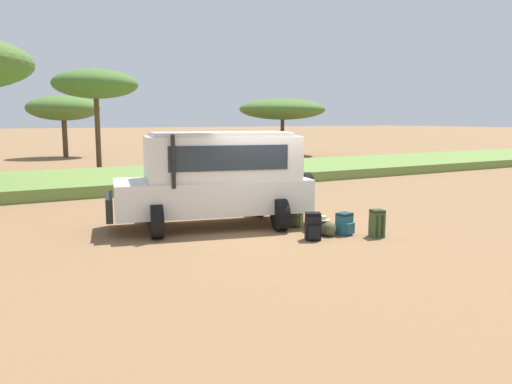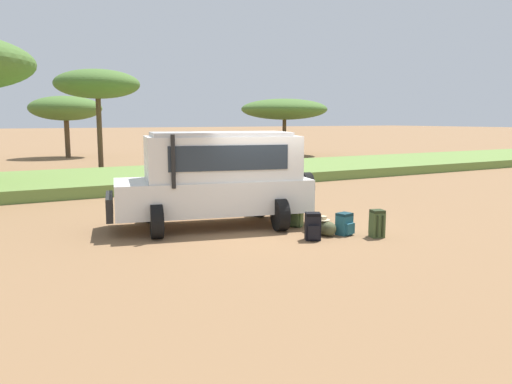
# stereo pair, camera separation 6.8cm
# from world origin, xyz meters

# --- Properties ---
(ground_plane) EXTENTS (320.00, 320.00, 0.00)m
(ground_plane) POSITION_xyz_m (0.00, 0.00, 0.00)
(ground_plane) COLOR olive
(grass_bank) EXTENTS (120.00, 7.00, 0.44)m
(grass_bank) POSITION_xyz_m (0.00, 10.64, 0.22)
(grass_bank) COLOR olive
(grass_bank) RESTS_ON ground_plane
(safari_vehicle) EXTENTS (5.48, 3.42, 2.44)m
(safari_vehicle) POSITION_xyz_m (-0.77, 0.89, 1.29)
(safari_vehicle) COLOR silver
(safari_vehicle) RESTS_ON ground_plane
(backpack_beside_front_wheel) EXTENTS (0.36, 0.42, 0.66)m
(backpack_beside_front_wheel) POSITION_xyz_m (2.01, -2.07, 0.32)
(backpack_beside_front_wheel) COLOR #42562D
(backpack_beside_front_wheel) RESTS_ON ground_plane
(backpack_cluster_center) EXTENTS (0.44, 0.45, 0.64)m
(backpack_cluster_center) POSITION_xyz_m (0.52, -1.57, 0.31)
(backpack_cluster_center) COLOR black
(backpack_cluster_center) RESTS_ON ground_plane
(backpack_near_rear_wheel) EXTENTS (0.46, 0.45, 0.65)m
(backpack_near_rear_wheel) POSITION_xyz_m (0.98, -0.17, 0.32)
(backpack_near_rear_wheel) COLOR #42562D
(backpack_near_rear_wheel) RESTS_ON ground_plane
(backpack_outermost) EXTENTS (0.41, 0.44, 0.53)m
(backpack_outermost) POSITION_xyz_m (1.50, -1.52, 0.26)
(backpack_outermost) COLOR #235B6B
(backpack_outermost) RESTS_ON ground_plane
(duffel_bag_low_black_case) EXTENTS (0.45, 0.94, 0.46)m
(duffel_bag_low_black_case) POSITION_xyz_m (1.03, -1.17, 0.18)
(duffel_bag_low_black_case) COLOR #4C5133
(duffel_bag_low_black_case) RESTS_ON ground_plane
(acacia_tree_centre_back) EXTENTS (5.11, 4.41, 4.44)m
(acacia_tree_centre_back) POSITION_xyz_m (-0.40, 27.82, 3.54)
(acacia_tree_centre_back) COLOR brown
(acacia_tree_centre_back) RESTS_ON ground_plane
(acacia_tree_right_mid) EXTENTS (4.46, 4.12, 5.39)m
(acacia_tree_right_mid) POSITION_xyz_m (-0.34, 16.91, 4.59)
(acacia_tree_right_mid) COLOR brown
(acacia_tree_right_mid) RESTS_ON ground_plane
(acacia_tree_far_right) EXTENTS (6.76, 6.05, 4.32)m
(acacia_tree_far_right) POSITION_xyz_m (14.54, 21.89, 3.52)
(acacia_tree_far_right) COLOR brown
(acacia_tree_far_right) RESTS_ON ground_plane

